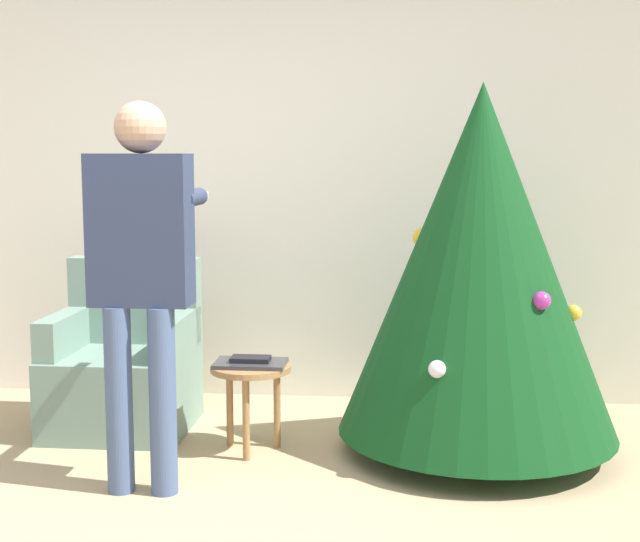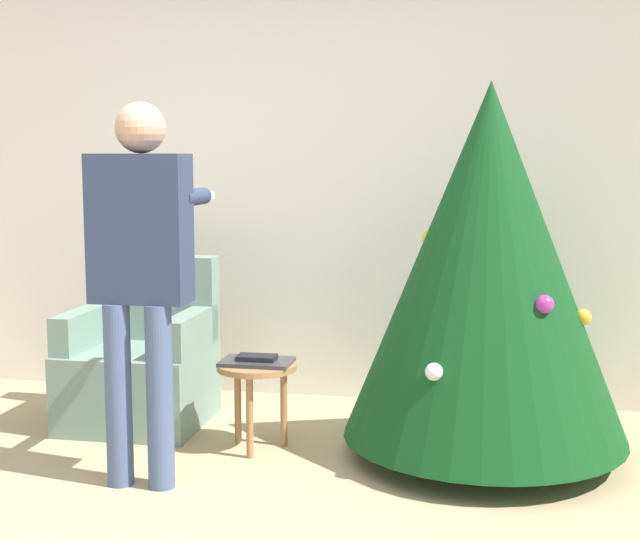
# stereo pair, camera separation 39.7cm
# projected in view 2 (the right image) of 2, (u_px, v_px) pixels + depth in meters

# --- Properties ---
(ground_plane) EXTENTS (14.00, 14.00, 0.00)m
(ground_plane) POSITION_uv_depth(u_px,v_px,m) (157.00, 541.00, 3.47)
(ground_plane) COLOR tan
(wall_back) EXTENTS (8.00, 0.06, 2.70)m
(wall_back) POSITION_uv_depth(u_px,v_px,m) (285.00, 179.00, 5.47)
(wall_back) COLOR silver
(wall_back) RESTS_ON ground_plane
(christmas_tree) EXTENTS (1.40, 1.40, 1.85)m
(christmas_tree) POSITION_uv_depth(u_px,v_px,m) (487.00, 262.00, 4.33)
(christmas_tree) COLOR brown
(christmas_tree) RESTS_ON ground_plane
(armchair) EXTENTS (0.74, 0.70, 0.92)m
(armchair) POSITION_uv_depth(u_px,v_px,m) (141.00, 365.00, 5.00)
(armchair) COLOR gray
(armchair) RESTS_ON ground_plane
(person_standing) EXTENTS (0.45, 0.57, 1.73)m
(person_standing) POSITION_uv_depth(u_px,v_px,m) (140.00, 257.00, 3.98)
(person_standing) COLOR #475B84
(person_standing) RESTS_ON ground_plane
(side_stool) EXTENTS (0.41, 0.41, 0.45)m
(side_stool) POSITION_uv_depth(u_px,v_px,m) (257.00, 377.00, 4.52)
(side_stool) COLOR #A37547
(side_stool) RESTS_ON ground_plane
(laptop) EXTENTS (0.36, 0.23, 0.02)m
(laptop) POSITION_uv_depth(u_px,v_px,m) (257.00, 362.00, 4.51)
(laptop) COLOR #38383D
(laptop) RESTS_ON side_stool
(book) EXTENTS (0.20, 0.12, 0.02)m
(book) POSITION_uv_depth(u_px,v_px,m) (257.00, 358.00, 4.51)
(book) COLOR black
(book) RESTS_ON laptop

